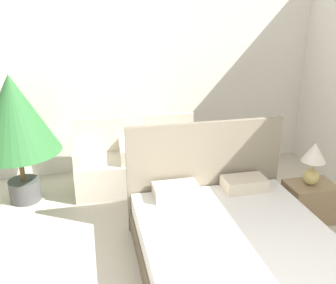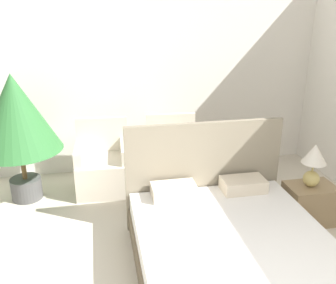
# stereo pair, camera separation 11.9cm
# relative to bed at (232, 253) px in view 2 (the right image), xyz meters

# --- Properties ---
(wall_back) EXTENTS (10.00, 0.06, 2.90)m
(wall_back) POSITION_rel_bed_xyz_m (-0.29, 2.73, 1.18)
(wall_back) COLOR white
(wall_back) RESTS_ON ground_plane
(bed) EXTENTS (1.77, 2.15, 1.23)m
(bed) POSITION_rel_bed_xyz_m (0.00, 0.00, 0.00)
(bed) COLOR brown
(bed) RESTS_ON ground_plane
(armchair_near_window_left) EXTENTS (0.73, 0.72, 0.95)m
(armchair_near_window_left) POSITION_rel_bed_xyz_m (-1.11, 2.03, 0.03)
(armchair_near_window_left) COLOR beige
(armchair_near_window_left) RESTS_ON ground_plane
(armchair_near_window_right) EXTENTS (0.74, 0.73, 0.95)m
(armchair_near_window_right) POSITION_rel_bed_xyz_m (-0.13, 2.03, 0.03)
(armchair_near_window_right) COLOR beige
(armchair_near_window_right) RESTS_ON ground_plane
(potted_palm) EXTENTS (1.06, 1.06, 1.66)m
(potted_palm) POSITION_rel_bed_xyz_m (-2.12, 1.98, 0.86)
(potted_palm) COLOR #4C4C4C
(potted_palm) RESTS_ON ground_plane
(nightstand) EXTENTS (0.55, 0.39, 0.47)m
(nightstand) POSITION_rel_bed_xyz_m (1.22, 0.75, -0.04)
(nightstand) COLOR #937A56
(nightstand) RESTS_ON ground_plane
(table_lamp) EXTENTS (0.28, 0.28, 0.51)m
(table_lamp) POSITION_rel_bed_xyz_m (1.20, 0.75, 0.51)
(table_lamp) COLOR tan
(table_lamp) RESTS_ON nightstand
(side_table) EXTENTS (0.39, 0.39, 0.46)m
(side_table) POSITION_rel_bed_xyz_m (-0.62, 2.04, -0.04)
(side_table) COLOR #B7AD93
(side_table) RESTS_ON ground_plane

